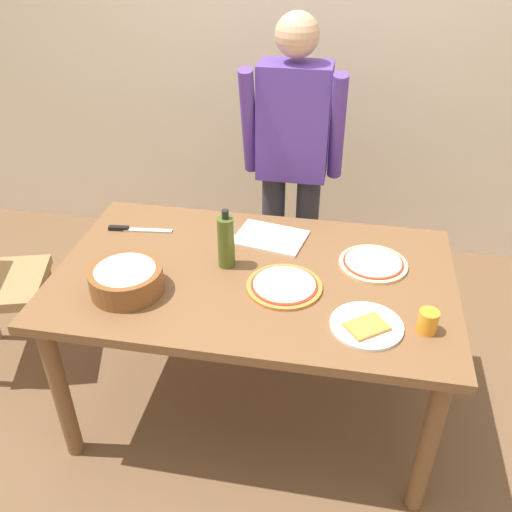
# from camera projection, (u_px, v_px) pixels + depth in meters

# --- Properties ---
(ground) EXTENTS (8.00, 8.00, 0.00)m
(ground) POSITION_uv_depth(u_px,v_px,m) (254.00, 403.00, 2.66)
(ground) COLOR brown
(wall_back) EXTENTS (5.60, 0.10, 2.60)m
(wall_back) POSITION_uv_depth(u_px,v_px,m) (303.00, 43.00, 3.25)
(wall_back) COLOR beige
(wall_back) RESTS_ON ground
(dining_table) EXTENTS (1.60, 0.96, 0.76)m
(dining_table) POSITION_uv_depth(u_px,v_px,m) (254.00, 291.00, 2.29)
(dining_table) COLOR brown
(dining_table) RESTS_ON ground
(person_cook) EXTENTS (0.49, 0.25, 1.62)m
(person_cook) POSITION_uv_depth(u_px,v_px,m) (292.00, 158.00, 2.75)
(person_cook) COLOR #2D2D38
(person_cook) RESTS_ON ground
(pizza_raw_on_board) EXTENTS (0.28, 0.28, 0.02)m
(pizza_raw_on_board) POSITION_uv_depth(u_px,v_px,m) (373.00, 263.00, 2.28)
(pizza_raw_on_board) COLOR beige
(pizza_raw_on_board) RESTS_ON dining_table
(pizza_cooked_on_tray) EXTENTS (0.30, 0.30, 0.02)m
(pizza_cooked_on_tray) POSITION_uv_depth(u_px,v_px,m) (284.00, 286.00, 2.15)
(pizza_cooked_on_tray) COLOR #C67A33
(pizza_cooked_on_tray) RESTS_ON dining_table
(plate_with_slice) EXTENTS (0.26, 0.26, 0.02)m
(plate_with_slice) POSITION_uv_depth(u_px,v_px,m) (367.00, 326.00, 1.96)
(plate_with_slice) COLOR white
(plate_with_slice) RESTS_ON dining_table
(popcorn_bowl) EXTENTS (0.28, 0.28, 0.11)m
(popcorn_bowl) POSITION_uv_depth(u_px,v_px,m) (126.00, 278.00, 2.11)
(popcorn_bowl) COLOR brown
(popcorn_bowl) RESTS_ON dining_table
(olive_oil_bottle) EXTENTS (0.07, 0.07, 0.26)m
(olive_oil_bottle) POSITION_uv_depth(u_px,v_px,m) (226.00, 242.00, 2.23)
(olive_oil_bottle) COLOR #47561E
(olive_oil_bottle) RESTS_ON dining_table
(cup_orange) EXTENTS (0.07, 0.07, 0.08)m
(cup_orange) POSITION_uv_depth(u_px,v_px,m) (428.00, 321.00, 1.92)
(cup_orange) COLOR orange
(cup_orange) RESTS_ON dining_table
(cutting_board_white) EXTENTS (0.34, 0.27, 0.01)m
(cutting_board_white) POSITION_uv_depth(u_px,v_px,m) (270.00, 238.00, 2.46)
(cutting_board_white) COLOR white
(cutting_board_white) RESTS_ON dining_table
(chef_knife) EXTENTS (0.29, 0.06, 0.02)m
(chef_knife) POSITION_uv_depth(u_px,v_px,m) (132.00, 229.00, 2.52)
(chef_knife) COLOR silver
(chef_knife) RESTS_ON dining_table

